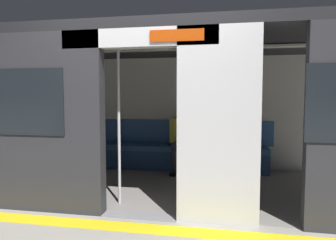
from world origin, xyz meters
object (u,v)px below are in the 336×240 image
Objects in this scene: handbag at (209,142)px; book at (166,144)px; person_seated at (184,134)px; bench_seat at (174,151)px; grab_pole_door at (119,122)px; train_car at (159,89)px.

handbag is 0.80m from book.
person_seated is 5.31× the size of book.
grab_pole_door is (0.37, 1.93, 0.68)m from bench_seat.
bench_seat is 15.09× the size of book.
train_car is 1.53m from book.
train_car is 1.01m from grab_pole_door.
handbag is (-0.62, -0.03, 0.19)m from bench_seat.
grab_pole_door is at bearing 79.22° from bench_seat.
person_seated reaches higher than bench_seat.
train_car is at bearing 58.84° from handbag.
book is at bearing -84.01° from train_car.
grab_pole_door is at bearing 97.23° from book.
bench_seat is (-0.05, -1.08, -1.12)m from train_car.
grab_pole_door is (0.20, 2.00, 0.57)m from book.
bench_seat is at bearing -16.88° from person_seated.
train_car is 24.62× the size of handbag.
person_seated is 0.42m from book.
grab_pole_door is (0.54, 1.88, 0.36)m from person_seated.
grab_pole_door is (0.99, 1.96, 0.50)m from handbag.
train_car reaches higher than book.
train_car reaches higher than handbag.
book is at bearing -95.71° from grab_pole_door.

